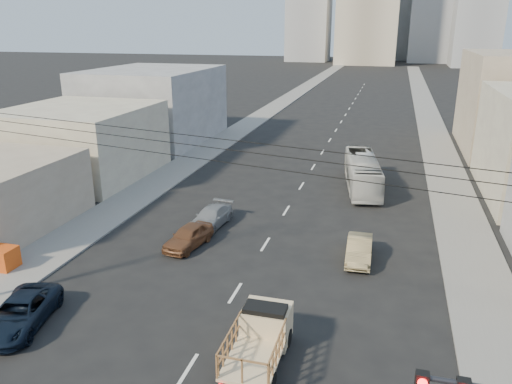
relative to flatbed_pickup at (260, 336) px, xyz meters
The scene contains 16 objects.
sidewalk_left 68.21m from the flatbed_pickup, 102.06° to the left, with size 3.50×180.00×0.12m, color slate.
sidewalk_right 67.34m from the flatbed_pickup, 82.11° to the left, with size 3.50×180.00×0.12m, color slate.
lane_dashes 49.77m from the flatbed_pickup, 92.88° to the left, with size 0.15×104.00×0.01m.
flatbed_pickup is the anchor object (origin of this frame).
navy_pickup 10.68m from the flatbed_pickup, behind, with size 2.16×4.70×1.30m, color black.
city_bus 23.49m from the flatbed_pickup, 84.40° to the left, with size 2.24×9.56×2.66m, color beige.
sedan_brown 11.43m from the flatbed_pickup, 126.66° to the left, with size 1.55×3.86×1.32m, color brown.
sedan_tan 10.50m from the flatbed_pickup, 72.96° to the left, with size 1.35×3.88×1.28m, color #968258.
sedan_grey 14.23m from the flatbed_pickup, 117.92° to the left, with size 1.72×4.24×1.23m, color gray.
overhead_wires 8.46m from the flatbed_pickup, 144.17° to the right, with size 23.01×5.02×0.72m.
bldg_left_mid 29.90m from the flatbed_pickup, 136.10° to the left, with size 11.00×12.00×6.00m, color #A89B87.
bldg_left_far 42.03m from the flatbed_pickup, 121.65° to the left, with size 12.00×16.00×8.00m, color gray.
midrise_ne 183.33m from the flatbed_pickup, 85.12° to the left, with size 16.00×16.00×40.00m, color #989AA0.
midrise_nw 179.68m from the flatbed_pickup, 99.16° to the left, with size 15.00×15.00×34.00m, color #989AA0.
midrise_back 197.83m from the flatbed_pickup, 88.98° to the left, with size 18.00×18.00×44.00m, color gray.
midrise_east 164.52m from the flatbed_pickup, 80.35° to the left, with size 14.00×14.00×28.00m, color #989AA0.
Camera 1 is at (6.75, -12.67, 12.49)m, focal length 35.00 mm.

